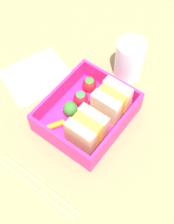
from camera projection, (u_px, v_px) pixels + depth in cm
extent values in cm
cube|color=#91744E|center=(87.00, 121.00, 64.22)|extent=(120.00, 120.00, 2.00)
cube|color=#E32483|center=(87.00, 117.00, 62.86)|extent=(17.48, 14.82, 1.20)
cube|color=#E32483|center=(117.00, 130.00, 58.31)|extent=(17.48, 0.60, 4.18)
cube|color=#E32483|center=(59.00, 92.00, 62.83)|extent=(17.48, 0.60, 4.18)
cube|color=#E32483|center=(112.00, 83.00, 64.13)|extent=(0.60, 13.62, 4.18)
cube|color=#E32483|center=(59.00, 142.00, 57.01)|extent=(0.60, 13.62, 4.18)
cube|color=beige|center=(117.00, 95.00, 61.23)|extent=(1.96, 5.86, 6.28)
cube|color=yellow|center=(111.00, 102.00, 60.40)|extent=(1.96, 5.39, 5.78)
cube|color=beige|center=(105.00, 108.00, 59.58)|extent=(1.96, 5.86, 6.28)
cube|color=tan|center=(93.00, 123.00, 57.92)|extent=(1.96, 5.86, 6.28)
cube|color=yellow|center=(87.00, 130.00, 57.10)|extent=(1.96, 5.39, 5.78)
cube|color=tan|center=(80.00, 138.00, 56.27)|extent=(1.96, 5.86, 6.28)
sphere|color=red|center=(89.00, 85.00, 64.61)|extent=(2.98, 2.98, 2.98)
cone|color=#368D2C|center=(90.00, 79.00, 63.09)|extent=(1.79, 1.79, 0.60)
sphere|color=red|center=(81.00, 99.00, 62.73)|extent=(2.99, 2.99, 2.99)
cone|color=#328E43|center=(80.00, 94.00, 61.21)|extent=(1.80, 1.80, 0.60)
cylinder|color=#81D25E|center=(71.00, 113.00, 61.82)|extent=(1.14, 1.14, 1.44)
sphere|color=#32752A|center=(70.00, 109.00, 60.35)|extent=(2.90, 2.90, 2.90)
cylinder|color=orange|center=(56.00, 125.00, 60.64)|extent=(3.70, 2.80, 1.11)
cylinder|color=tan|center=(41.00, 183.00, 55.89)|extent=(0.75, 18.06, 0.70)
cylinder|color=tan|center=(36.00, 188.00, 55.39)|extent=(0.75, 18.06, 0.70)
cylinder|color=white|center=(131.00, 60.00, 65.71)|extent=(6.17, 6.17, 9.07)
cube|color=white|center=(37.00, 76.00, 69.02)|extent=(16.81, 15.54, 0.40)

